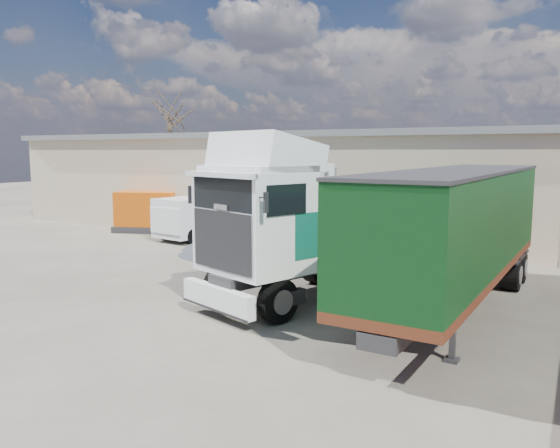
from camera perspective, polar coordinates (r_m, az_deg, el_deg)
The scene contains 8 objects.
ground at distance 16.49m, azimuth -8.04°, elevation -7.74°, with size 120.00×120.00×0.00m, color #292721.
warehouse at distance 32.69m, azimuth 0.37°, elevation 4.66°, with size 30.60×12.60×5.42m.
bare_tree at distance 42.93m, azimuth -11.48°, elevation 12.24°, with size 4.00×4.00×9.60m.
tractor_unit at distance 15.39m, azimuth 0.51°, elevation -0.98°, with size 4.91×7.60×4.87m.
box_trailer at distance 15.45m, azimuth 18.08°, elevation -0.17°, with size 2.93×11.71×3.86m.
panel_van at distance 27.70m, azimuth -8.25°, elevation 0.77°, with size 2.84×5.38×2.09m.
orange_skip at distance 30.69m, azimuth -13.51°, elevation 1.05°, with size 4.04×3.31×2.18m.
gravel_heap at distance 23.02m, azimuth -5.27°, elevation -2.14°, with size 5.76×5.02×0.99m.
Camera 1 is at (9.63, -12.67, 4.35)m, focal length 35.00 mm.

